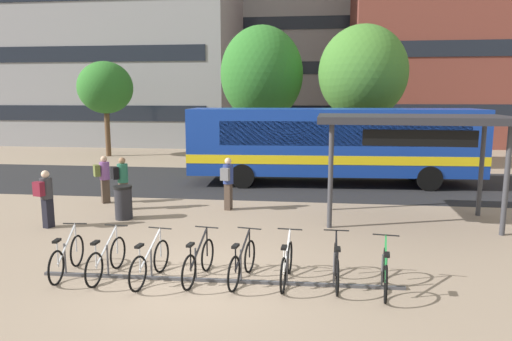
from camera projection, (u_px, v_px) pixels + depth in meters
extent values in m
plane|color=gray|center=(197.00, 281.00, 9.42)|extent=(200.00, 200.00, 0.00)
cube|color=#232326|center=(259.00, 182.00, 20.14)|extent=(80.00, 7.20, 0.01)
cube|color=#14389E|center=(333.00, 141.00, 19.46)|extent=(12.11, 3.15, 2.70)
cube|color=yellow|center=(332.00, 156.00, 19.57)|extent=(12.13, 3.17, 0.36)
cube|color=black|center=(204.00, 114.00, 19.68)|extent=(1.11, 2.34, 0.40)
cube|color=black|center=(193.00, 134.00, 19.85)|extent=(0.19, 2.19, 1.40)
cube|color=black|center=(343.00, 134.00, 18.15)|extent=(9.83, 0.56, 0.97)
cube|color=black|center=(337.00, 129.00, 20.60)|extent=(9.83, 0.56, 0.97)
cylinder|color=black|center=(242.00, 176.00, 18.81)|extent=(1.01, 0.35, 1.00)
cylinder|color=black|center=(247.00, 167.00, 21.09)|extent=(1.01, 0.35, 1.00)
cylinder|color=black|center=(429.00, 178.00, 18.28)|extent=(1.01, 0.35, 1.00)
cylinder|color=black|center=(414.00, 169.00, 20.55)|extent=(1.01, 0.35, 1.00)
cube|color=#47474C|center=(218.00, 280.00, 9.37)|extent=(7.42, 0.23, 0.06)
cylinder|color=#47474C|center=(65.00, 260.00, 9.65)|extent=(0.04, 0.04, 0.70)
cylinder|color=#47474C|center=(108.00, 261.00, 9.56)|extent=(0.04, 0.04, 0.70)
cylinder|color=#47474C|center=(151.00, 263.00, 9.46)|extent=(0.04, 0.04, 0.70)
cylinder|color=#47474C|center=(196.00, 265.00, 9.37)|extent=(0.04, 0.04, 0.70)
cylinder|color=#47474C|center=(241.00, 266.00, 9.28)|extent=(0.04, 0.04, 0.70)
cylinder|color=#47474C|center=(287.00, 268.00, 9.18)|extent=(0.04, 0.04, 0.70)
cylinder|color=#47474C|center=(334.00, 270.00, 9.09)|extent=(0.04, 0.04, 0.70)
cylinder|color=#47474C|center=(382.00, 272.00, 8.99)|extent=(0.04, 0.04, 0.70)
torus|color=black|center=(77.00, 251.00, 10.19)|extent=(0.11, 0.70, 0.70)
torus|color=black|center=(56.00, 268.00, 9.19)|extent=(0.11, 0.70, 0.70)
cube|color=#B7BABF|center=(67.00, 244.00, 9.66)|extent=(0.12, 0.92, 0.58)
cylinder|color=#B7BABF|center=(58.00, 253.00, 9.24)|extent=(0.03, 0.03, 0.55)
cube|color=black|center=(57.00, 241.00, 9.20)|extent=(0.12, 0.23, 0.05)
cylinder|color=#B7BABF|center=(76.00, 237.00, 10.12)|extent=(0.04, 0.04, 0.65)
cylinder|color=black|center=(75.00, 224.00, 10.07)|extent=(0.52, 0.08, 0.03)
torus|color=black|center=(118.00, 253.00, 10.06)|extent=(0.08, 0.71, 0.70)
torus|color=black|center=(94.00, 270.00, 9.07)|extent=(0.08, 0.71, 0.70)
cube|color=#B7BABF|center=(106.00, 246.00, 9.54)|extent=(0.07, 0.92, 0.58)
cylinder|color=#B7BABF|center=(96.00, 255.00, 9.13)|extent=(0.03, 0.03, 0.55)
cube|color=black|center=(95.00, 243.00, 9.08)|extent=(0.11, 0.22, 0.05)
cylinder|color=#B7BABF|center=(117.00, 239.00, 9.99)|extent=(0.03, 0.03, 0.65)
cylinder|color=black|center=(116.00, 225.00, 9.94)|extent=(0.52, 0.05, 0.03)
torus|color=black|center=(161.00, 256.00, 9.85)|extent=(0.13, 0.70, 0.70)
torus|color=black|center=(138.00, 274.00, 8.88)|extent=(0.13, 0.70, 0.70)
cube|color=#B7BABF|center=(150.00, 249.00, 9.33)|extent=(0.15, 0.92, 0.58)
cylinder|color=#B7BABF|center=(140.00, 259.00, 8.93)|extent=(0.03, 0.03, 0.55)
cube|color=black|center=(139.00, 246.00, 8.89)|extent=(0.13, 0.23, 0.05)
cylinder|color=#B7BABF|center=(160.00, 242.00, 9.78)|extent=(0.04, 0.04, 0.65)
cylinder|color=black|center=(160.00, 228.00, 9.73)|extent=(0.52, 0.09, 0.03)
torus|color=black|center=(208.00, 255.00, 9.92)|extent=(0.14, 0.70, 0.70)
torus|color=black|center=(189.00, 273.00, 8.94)|extent=(0.14, 0.70, 0.70)
cube|color=black|center=(199.00, 248.00, 9.40)|extent=(0.15, 0.92, 0.58)
cylinder|color=black|center=(191.00, 258.00, 9.00)|extent=(0.03, 0.03, 0.55)
cube|color=black|center=(190.00, 245.00, 8.95)|extent=(0.13, 0.23, 0.05)
cylinder|color=black|center=(207.00, 241.00, 9.85)|extent=(0.04, 0.04, 0.65)
cylinder|color=black|center=(207.00, 227.00, 9.80)|extent=(0.52, 0.10, 0.03)
torus|color=black|center=(250.00, 256.00, 9.83)|extent=(0.16, 0.70, 0.70)
torus|color=black|center=(234.00, 274.00, 8.87)|extent=(0.16, 0.70, 0.70)
cube|color=black|center=(242.00, 250.00, 9.32)|extent=(0.18, 0.91, 0.58)
cylinder|color=black|center=(236.00, 259.00, 8.92)|extent=(0.03, 0.03, 0.55)
cube|color=black|center=(235.00, 246.00, 8.88)|extent=(0.13, 0.23, 0.05)
cylinder|color=black|center=(249.00, 243.00, 9.76)|extent=(0.04, 0.04, 0.65)
cylinder|color=black|center=(249.00, 228.00, 9.71)|extent=(0.52, 0.11, 0.03)
torus|color=black|center=(290.00, 258.00, 9.77)|extent=(0.09, 0.71, 0.70)
torus|color=black|center=(283.00, 276.00, 8.78)|extent=(0.09, 0.71, 0.70)
cube|color=silver|center=(287.00, 251.00, 9.25)|extent=(0.10, 0.92, 0.58)
cylinder|color=silver|center=(284.00, 261.00, 8.84)|extent=(0.03, 0.03, 0.55)
cube|color=black|center=(284.00, 247.00, 8.80)|extent=(0.12, 0.23, 0.05)
cylinder|color=silver|center=(290.00, 244.00, 9.70)|extent=(0.03, 0.03, 0.65)
cylinder|color=black|center=(290.00, 229.00, 9.65)|extent=(0.52, 0.07, 0.03)
torus|color=black|center=(335.00, 259.00, 9.69)|extent=(0.05, 0.70, 0.70)
torus|color=black|center=(337.00, 278.00, 8.69)|extent=(0.05, 0.70, 0.70)
cube|color=black|center=(337.00, 252.00, 9.16)|extent=(0.04, 0.92, 0.58)
cylinder|color=black|center=(338.00, 262.00, 8.75)|extent=(0.03, 0.03, 0.55)
cube|color=black|center=(338.00, 249.00, 8.71)|extent=(0.10, 0.22, 0.05)
cylinder|color=black|center=(336.00, 245.00, 9.62)|extent=(0.03, 0.03, 0.65)
cylinder|color=black|center=(336.00, 230.00, 9.57)|extent=(0.52, 0.03, 0.03)
torus|color=black|center=(385.00, 265.00, 9.36)|extent=(0.13, 0.70, 0.70)
torus|color=black|center=(386.00, 284.00, 8.39)|extent=(0.13, 0.70, 0.70)
cube|color=#1E7F38|center=(386.00, 258.00, 8.84)|extent=(0.15, 0.92, 0.58)
cylinder|color=#1E7F38|center=(386.00, 268.00, 8.44)|extent=(0.03, 0.03, 0.55)
cube|color=black|center=(387.00, 255.00, 8.40)|extent=(0.13, 0.23, 0.05)
cylinder|color=#1E7F38|center=(385.00, 250.00, 9.29)|extent=(0.04, 0.04, 0.65)
cylinder|color=black|center=(386.00, 235.00, 9.24)|extent=(0.52, 0.09, 0.03)
cylinder|color=#38383D|center=(331.00, 177.00, 13.01)|extent=(0.15, 0.15, 2.97)
cylinder|color=#38383D|center=(506.00, 181.00, 12.29)|extent=(0.15, 0.15, 2.97)
cylinder|color=#38383D|center=(331.00, 166.00, 15.07)|extent=(0.15, 0.15, 2.97)
cylinder|color=#38383D|center=(481.00, 169.00, 14.34)|extent=(0.15, 0.15, 2.97)
cube|color=#28282D|center=(412.00, 119.00, 13.42)|extent=(5.53, 3.10, 0.20)
cube|color=black|center=(419.00, 138.00, 12.32)|extent=(2.96, 0.19, 0.44)
cube|color=#47382D|center=(228.00, 197.00, 15.25)|extent=(0.25, 0.30, 0.88)
cylinder|color=navy|center=(228.00, 174.00, 15.13)|extent=(0.40, 0.40, 0.63)
sphere|color=beige|center=(228.00, 161.00, 15.06)|extent=(0.22, 0.22, 0.22)
cube|color=slate|center=(225.00, 174.00, 14.88)|extent=(0.31, 0.23, 0.40)
cube|color=black|center=(48.00, 213.00, 13.19)|extent=(0.26, 0.30, 0.85)
cylinder|color=#333338|center=(46.00, 188.00, 13.08)|extent=(0.42, 0.42, 0.59)
sphere|color=beige|center=(45.00, 174.00, 13.01)|extent=(0.22, 0.22, 0.22)
cube|color=maroon|center=(39.00, 189.00, 12.84)|extent=(0.32, 0.25, 0.40)
cube|color=#47382D|center=(106.00, 191.00, 16.22)|extent=(0.33, 0.32, 0.84)
cylinder|color=#7F4C93|center=(104.00, 171.00, 16.10)|extent=(0.48, 0.48, 0.61)
sphere|color=tan|center=(104.00, 159.00, 16.04)|extent=(0.22, 0.22, 0.22)
cube|color=#56602D|center=(97.00, 171.00, 15.96)|extent=(0.32, 0.33, 0.40)
cube|color=#47382D|center=(124.00, 196.00, 15.29)|extent=(0.33, 0.32, 0.91)
cylinder|color=#23664C|center=(123.00, 173.00, 15.16)|extent=(0.48, 0.48, 0.61)
sphere|color=#936B4C|center=(122.00, 161.00, 15.10)|extent=(0.22, 0.22, 0.22)
cube|color=black|center=(115.00, 173.00, 15.01)|extent=(0.32, 0.33, 0.40)
cylinder|color=#232328|center=(123.00, 204.00, 14.10)|extent=(0.52, 0.52, 0.95)
cylinder|color=black|center=(123.00, 187.00, 14.01)|extent=(0.55, 0.55, 0.08)
cylinder|color=brown|center=(108.00, 133.00, 28.68)|extent=(0.32, 0.32, 2.88)
ellipsoid|color=#2D7028|center=(105.00, 88.00, 28.23)|extent=(3.33, 3.33, 3.17)
cylinder|color=brown|center=(262.00, 138.00, 26.29)|extent=(0.32, 0.32, 2.68)
ellipsoid|color=#2D7028|center=(262.00, 74.00, 25.72)|extent=(4.59, 4.59, 5.29)
cylinder|color=brown|center=(360.00, 140.00, 24.45)|extent=(0.32, 0.32, 2.83)
ellipsoid|color=#427A2D|center=(363.00, 73.00, 23.89)|extent=(4.58, 4.58, 4.89)
cube|color=gray|center=(131.00, 15.00, 38.59)|extent=(17.98, 13.68, 20.77)
cube|color=black|center=(99.00, 113.00, 33.13)|extent=(15.83, 0.06, 1.10)
cube|color=black|center=(95.00, 54.00, 32.46)|extent=(15.83, 0.06, 1.10)
cube|color=gray|center=(282.00, 55.00, 45.86)|extent=(18.16, 10.20, 15.41)
cube|color=black|center=(278.00, 112.00, 41.71)|extent=(15.98, 0.06, 1.10)
cube|color=black|center=(278.00, 68.00, 41.09)|extent=(15.98, 0.06, 1.10)
cube|color=black|center=(278.00, 23.00, 40.47)|extent=(15.98, 0.06, 1.10)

